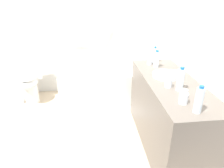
# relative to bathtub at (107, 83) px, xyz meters

# --- Properties ---
(ground_plane) EXTENTS (3.80, 3.80, 0.00)m
(ground_plane) POSITION_rel_bathtub_xyz_m (-0.52, -1.04, -0.29)
(ground_plane) COLOR #C1AD8E
(wall_back_tiled) EXTENTS (3.19, 0.10, 2.50)m
(wall_back_tiled) POSITION_rel_bathtub_xyz_m (-0.52, 0.41, 0.96)
(wall_back_tiled) COLOR silver
(wall_back_tiled) RESTS_ON ground_plane
(wall_right_mirror) EXTENTS (0.10, 3.20, 2.50)m
(wall_right_mirror) POSITION_rel_bathtub_xyz_m (0.93, -1.04, 0.96)
(wall_right_mirror) COLOR silver
(wall_right_mirror) RESTS_ON ground_plane
(bathtub) EXTENTS (1.59, 0.72, 1.19)m
(bathtub) POSITION_rel_bathtub_xyz_m (0.00, 0.00, 0.00)
(bathtub) COLOR silver
(bathtub) RESTS_ON ground_plane
(toilet) EXTENTS (0.40, 0.49, 0.70)m
(toilet) POSITION_rel_bathtub_xyz_m (-1.31, 0.02, 0.09)
(toilet) COLOR white
(toilet) RESTS_ON ground_plane
(vanity_counter) EXTENTS (0.55, 1.50, 0.85)m
(vanity_counter) POSITION_rel_bathtub_xyz_m (0.60, -1.26, 0.14)
(vanity_counter) COLOR #6B6056
(vanity_counter) RESTS_ON ground_plane
(sink_basin) EXTENTS (0.29, 0.29, 0.04)m
(sink_basin) POSITION_rel_bathtub_xyz_m (0.58, -1.15, 0.58)
(sink_basin) COLOR white
(sink_basin) RESTS_ON vanity_counter
(sink_faucet) EXTENTS (0.14, 0.15, 0.08)m
(sink_faucet) POSITION_rel_bathtub_xyz_m (0.75, -1.15, 0.60)
(sink_faucet) COLOR #B3B3B8
(sink_faucet) RESTS_ON vanity_counter
(water_bottle_0) EXTENTS (0.07, 0.07, 0.22)m
(water_bottle_0) POSITION_rel_bathtub_xyz_m (0.57, -0.82, 0.67)
(water_bottle_0) COLOR silver
(water_bottle_0) RESTS_ON vanity_counter
(water_bottle_1) EXTENTS (0.06, 0.06, 0.22)m
(water_bottle_1) POSITION_rel_bathtub_xyz_m (0.60, -0.64, 0.67)
(water_bottle_1) COLOR silver
(water_bottle_1) RESTS_ON vanity_counter
(water_bottle_2) EXTENTS (0.06, 0.06, 0.23)m
(water_bottle_2) POSITION_rel_bathtub_xyz_m (0.57, -1.89, 0.67)
(water_bottle_2) COLOR silver
(water_bottle_2) RESTS_ON vanity_counter
(water_bottle_3) EXTENTS (0.07, 0.07, 0.24)m
(water_bottle_3) POSITION_rel_bathtub_xyz_m (0.59, -1.50, 0.68)
(water_bottle_3) COLOR silver
(water_bottle_3) RESTS_ON vanity_counter
(drinking_glass_0) EXTENTS (0.08, 0.08, 0.10)m
(drinking_glass_0) POSITION_rel_bathtub_xyz_m (0.52, -1.74, 0.61)
(drinking_glass_0) COLOR white
(drinking_glass_0) RESTS_ON vanity_counter
(drinking_glass_1) EXTENTS (0.07, 0.07, 0.10)m
(drinking_glass_1) POSITION_rel_bathtub_xyz_m (0.52, -0.71, 0.61)
(drinking_glass_1) COLOR white
(drinking_glass_1) RESTS_ON vanity_counter
(drinking_glass_2) EXTENTS (0.06, 0.06, 0.09)m
(drinking_glass_2) POSITION_rel_bathtub_xyz_m (0.56, -1.65, 0.61)
(drinking_glass_2) COLOR white
(drinking_glass_2) RESTS_ON vanity_counter
(drinking_glass_3) EXTENTS (0.07, 0.07, 0.09)m
(drinking_glass_3) POSITION_rel_bathtub_xyz_m (0.51, -1.41, 0.61)
(drinking_glass_3) COLOR white
(drinking_glass_3) RESTS_ON vanity_counter
(bath_mat) EXTENTS (0.60, 0.34, 0.01)m
(bath_mat) POSITION_rel_bathtub_xyz_m (0.01, -0.57, -0.28)
(bath_mat) COLOR white
(bath_mat) RESTS_ON ground_plane
(toilet_paper_roll) EXTENTS (0.11, 0.11, 0.13)m
(toilet_paper_roll) POSITION_rel_bathtub_xyz_m (-1.50, -0.05, -0.22)
(toilet_paper_roll) COLOR white
(toilet_paper_roll) RESTS_ON ground_plane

